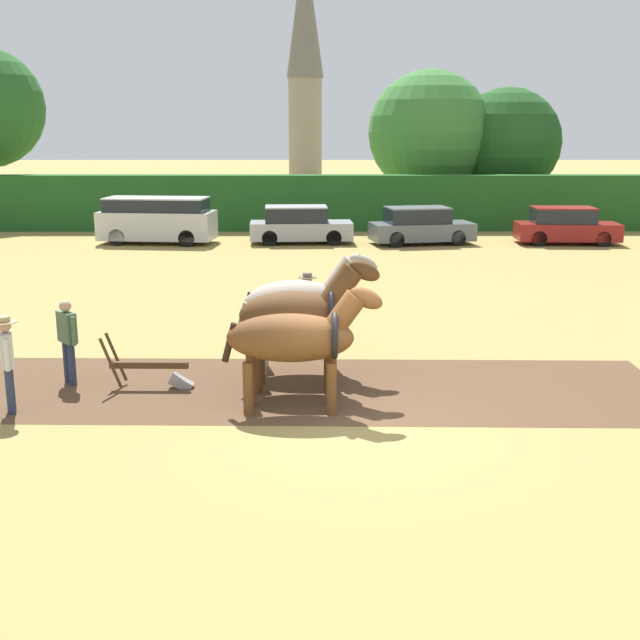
{
  "coord_description": "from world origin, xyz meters",
  "views": [
    {
      "loc": [
        -0.73,
        -12.39,
        4.79
      ],
      "look_at": [
        -0.65,
        3.11,
        1.1
      ],
      "focal_mm": 45.0,
      "sensor_mm": 36.0,
      "label": 1
    }
  ],
  "objects_px": {
    "plow": "(156,372)",
    "parked_car_left": "(300,225)",
    "farmer_beside_team": "(307,303)",
    "parked_car_center": "(566,226)",
    "draft_horse_trail_left": "(302,304)",
    "tree_center": "(507,142)",
    "church_spire": "(305,59)",
    "farmer_at_plow": "(67,336)",
    "tree_center_left": "(430,133)",
    "draft_horse_lead_left": "(297,338)",
    "parked_van": "(157,220)",
    "farmer_onlooker_left": "(7,357)",
    "parked_car_center_left": "(420,226)",
    "draft_horse_lead_right": "(300,315)"
  },
  "relations": [
    {
      "from": "tree_center",
      "to": "parked_van",
      "type": "height_order",
      "value": "tree_center"
    },
    {
      "from": "tree_center_left",
      "to": "tree_center",
      "type": "distance_m",
      "value": 4.18
    },
    {
      "from": "tree_center",
      "to": "church_spire",
      "type": "bearing_deg",
      "value": 113.81
    },
    {
      "from": "plow",
      "to": "parked_car_center",
      "type": "distance_m",
      "value": 23.99
    },
    {
      "from": "farmer_beside_team",
      "to": "parked_car_center",
      "type": "distance_m",
      "value": 19.82
    },
    {
      "from": "farmer_at_plow",
      "to": "parked_car_center_left",
      "type": "height_order",
      "value": "farmer_at_plow"
    },
    {
      "from": "plow",
      "to": "parked_car_center",
      "type": "relative_size",
      "value": 0.39
    },
    {
      "from": "farmer_at_plow",
      "to": "parked_van",
      "type": "xyz_separation_m",
      "value": [
        -2.08,
        19.68,
        0.06
      ]
    },
    {
      "from": "draft_horse_lead_right",
      "to": "farmer_onlooker_left",
      "type": "height_order",
      "value": "draft_horse_lead_right"
    },
    {
      "from": "tree_center",
      "to": "farmer_beside_team",
      "type": "xyz_separation_m",
      "value": [
        -10.41,
        -26.14,
        -3.15
      ]
    },
    {
      "from": "tree_center_left",
      "to": "farmer_onlooker_left",
      "type": "bearing_deg",
      "value": -110.42
    },
    {
      "from": "farmer_onlooker_left",
      "to": "parked_car_center",
      "type": "height_order",
      "value": "farmer_onlooker_left"
    },
    {
      "from": "farmer_beside_team",
      "to": "parked_car_center",
      "type": "bearing_deg",
      "value": 75.6
    },
    {
      "from": "parked_van",
      "to": "parked_car_left",
      "type": "height_order",
      "value": "parked_van"
    },
    {
      "from": "parked_car_center_left",
      "to": "farmer_beside_team",
      "type": "bearing_deg",
      "value": -116.05
    },
    {
      "from": "church_spire",
      "to": "draft_horse_trail_left",
      "type": "height_order",
      "value": "church_spire"
    },
    {
      "from": "draft_horse_lead_left",
      "to": "parked_car_center_left",
      "type": "relative_size",
      "value": 0.62
    },
    {
      "from": "draft_horse_lead_left",
      "to": "parked_car_center_left",
      "type": "distance_m",
      "value": 21.43
    },
    {
      "from": "tree_center_left",
      "to": "parked_car_left",
      "type": "relative_size",
      "value": 1.78
    },
    {
      "from": "farmer_beside_team",
      "to": "parked_car_left",
      "type": "bearing_deg",
      "value": 110.7
    },
    {
      "from": "parked_car_center_left",
      "to": "parked_van",
      "type": "bearing_deg",
      "value": 168.19
    },
    {
      "from": "draft_horse_trail_left",
      "to": "farmer_at_plow",
      "type": "bearing_deg",
      "value": -168.02
    },
    {
      "from": "farmer_at_plow",
      "to": "parked_car_center",
      "type": "relative_size",
      "value": 0.38
    },
    {
      "from": "draft_horse_lead_right",
      "to": "farmer_at_plow",
      "type": "height_order",
      "value": "draft_horse_lead_right"
    },
    {
      "from": "church_spire",
      "to": "parked_car_center_left",
      "type": "height_order",
      "value": "church_spire"
    },
    {
      "from": "draft_horse_lead_left",
      "to": "parked_car_center_left",
      "type": "xyz_separation_m",
      "value": [
        4.81,
        20.87,
        -0.53
      ]
    },
    {
      "from": "tree_center",
      "to": "draft_horse_lead_left",
      "type": "xyz_separation_m",
      "value": [
        -10.55,
        -30.48,
        -2.83
      ]
    },
    {
      "from": "farmer_at_plow",
      "to": "parked_van",
      "type": "relative_size",
      "value": 0.33
    },
    {
      "from": "church_spire",
      "to": "farmer_beside_team",
      "type": "distance_m",
      "value": 52.16
    },
    {
      "from": "tree_center",
      "to": "farmer_beside_team",
      "type": "distance_m",
      "value": 28.31
    },
    {
      "from": "farmer_onlooker_left",
      "to": "parked_car_center_left",
      "type": "relative_size",
      "value": 0.37
    },
    {
      "from": "farmer_at_plow",
      "to": "tree_center_left",
      "type": "bearing_deg",
      "value": 28.61
    },
    {
      "from": "plow",
      "to": "parked_car_left",
      "type": "bearing_deg",
      "value": 84.62
    },
    {
      "from": "draft_horse_lead_left",
      "to": "parked_car_center",
      "type": "distance_m",
      "value": 23.64
    },
    {
      "from": "plow",
      "to": "parked_car_left",
      "type": "relative_size",
      "value": 0.39
    },
    {
      "from": "church_spire",
      "to": "draft_horse_lead_left",
      "type": "height_order",
      "value": "church_spire"
    },
    {
      "from": "draft_horse_lead_right",
      "to": "parked_car_left",
      "type": "distance_m",
      "value": 20.05
    },
    {
      "from": "tree_center",
      "to": "plow",
      "type": "xyz_separation_m",
      "value": [
        -13.25,
        -29.25,
        -3.8
      ]
    },
    {
      "from": "farmer_onlooker_left",
      "to": "parked_car_left",
      "type": "bearing_deg",
      "value": 57.83
    },
    {
      "from": "parked_car_center",
      "to": "draft_horse_trail_left",
      "type": "bearing_deg",
      "value": -117.31
    },
    {
      "from": "church_spire",
      "to": "plow",
      "type": "xyz_separation_m",
      "value": [
        -2.15,
        -54.4,
        -10.1
      ]
    },
    {
      "from": "draft_horse_lead_right",
      "to": "parked_van",
      "type": "distance_m",
      "value": 21.05
    },
    {
      "from": "draft_horse_trail_left",
      "to": "parked_car_center_left",
      "type": "relative_size",
      "value": 0.62
    },
    {
      "from": "draft_horse_trail_left",
      "to": "parked_car_center",
      "type": "distance_m",
      "value": 21.57
    },
    {
      "from": "draft_horse_lead_right",
      "to": "parked_van",
      "type": "height_order",
      "value": "draft_horse_lead_right"
    },
    {
      "from": "farmer_at_plow",
      "to": "farmer_beside_team",
      "type": "xyz_separation_m",
      "value": [
        4.56,
        2.85,
        0.01
      ]
    },
    {
      "from": "tree_center_left",
      "to": "plow",
      "type": "height_order",
      "value": "tree_center_left"
    },
    {
      "from": "church_spire",
      "to": "parked_car_left",
      "type": "relative_size",
      "value": 4.47
    },
    {
      "from": "farmer_at_plow",
      "to": "draft_horse_trail_left",
      "type": "bearing_deg",
      "value": -30.19
    },
    {
      "from": "farmer_onlooker_left",
      "to": "parked_car_center",
      "type": "bearing_deg",
      "value": 32.68
    }
  ]
}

